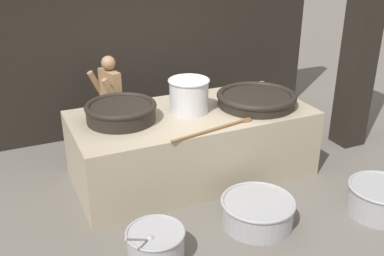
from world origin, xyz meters
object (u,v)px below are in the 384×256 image
Objects in this scene: giant_wok_far at (256,99)px; prep_bowl_extra at (380,198)px; stock_pot at (189,95)px; prep_bowl_vegetables at (156,244)px; prep_bowl_meat at (258,211)px; giant_wok_near at (121,111)px; cook at (111,101)px.

giant_wok_far reaches higher than prep_bowl_extra.
stock_pot reaches higher than prep_bowl_vegetables.
stock_pot is 1.87m from prep_bowl_meat.
cook is (0.15, 1.17, -0.27)m from giant_wok_near.
cook reaches higher than prep_bowl_vegetables.
prep_bowl_vegetables is at bearing -175.58° from prep_bowl_meat.
stock_pot is at bearing 55.30° from prep_bowl_vegetables.
giant_wok_far is at bearing 60.65° from prep_bowl_meat.
stock_pot is at bearing 169.97° from giant_wok_far.
giant_wok_near is 1.21m from cook.
prep_bowl_meat is at bearing 164.35° from prep_bowl_extra.
stock_pot is at bearing 132.80° from prep_bowl_extra.
giant_wok_near is 0.60× the size of cook.
giant_wok_far is 2.00× the size of stock_pot.
stock_pot reaches higher than prep_bowl_meat.
giant_wok_far is 1.79m from prep_bowl_meat.
cook is at bearing 142.07° from giant_wok_far.
giant_wok_far is (1.98, -0.25, -0.03)m from giant_wok_near.
giant_wok_near is at bearing 84.66° from prep_bowl_vegetables.
stock_pot is (0.97, -0.07, 0.11)m from giant_wok_near.
giant_wok_near is 1.94m from prep_bowl_vegetables.
giant_wok_near is 1.04× the size of prep_bowl_meat.
prep_bowl_extra is (2.64, -3.21, -0.65)m from cook.
stock_pot is at bearing 109.79° from cook.
cook is at bearing 129.42° from prep_bowl_extra.
giant_wok_far is at bearing 34.24° from prep_bowl_vegetables.
prep_bowl_extra is at bearing -47.20° from stock_pot.
cook reaches higher than prep_bowl_extra.
prep_bowl_vegetables is 0.89× the size of prep_bowl_extra.
cook is 4.20m from prep_bowl_extra.
prep_bowl_vegetables is at bearing 173.55° from prep_bowl_extra.
stock_pot is 0.77× the size of prep_bowl_vegetables.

